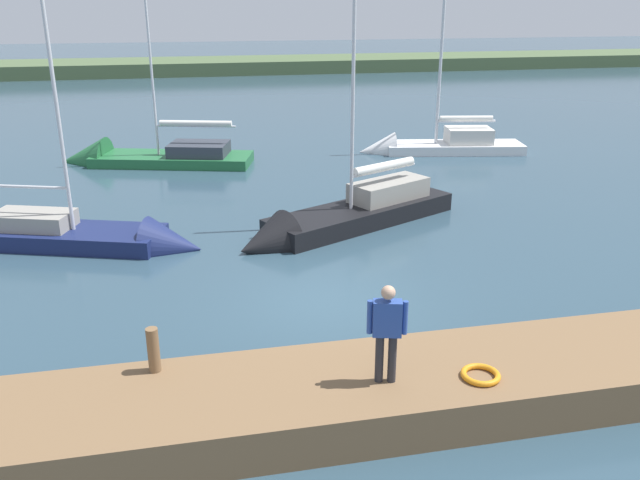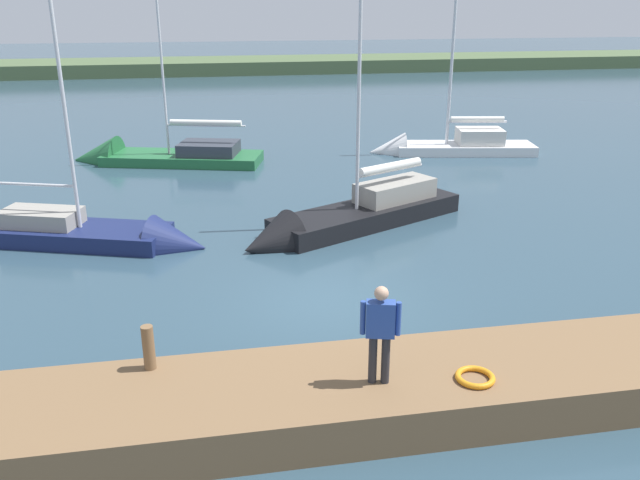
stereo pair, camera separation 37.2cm
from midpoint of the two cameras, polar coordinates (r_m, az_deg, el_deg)
ground_plane at (r=15.51m, az=1.46°, el=-5.36°), size 200.00×200.00×0.00m
far_shoreline at (r=65.97m, az=-8.02°, el=14.23°), size 180.00×8.00×2.40m
dock_pier at (r=11.56m, az=6.08°, el=-13.02°), size 25.40×2.44×0.77m
mooring_post_near at (r=11.54m, az=-13.74°, el=-9.05°), size 0.20×0.20×0.80m
life_ring_buoy at (r=11.42m, az=14.23°, el=-11.47°), size 0.66×0.66×0.10m
sailboat_near_dock at (r=30.99m, az=10.83°, el=7.73°), size 7.70×3.10×9.27m
sailboat_far_right at (r=20.22m, az=2.73°, el=1.62°), size 7.72×5.07×9.05m
sailboat_behind_pier at (r=29.53m, az=-14.17°, el=6.77°), size 8.49×4.31×8.30m
sailboat_outer_mooring at (r=20.14m, az=-18.74°, el=0.04°), size 8.00×4.20×8.10m
person_on_dock at (r=10.63m, az=6.25°, el=-7.60°), size 0.63×0.33×1.71m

